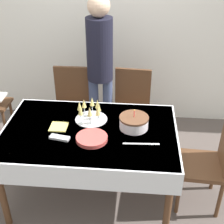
{
  "coord_description": "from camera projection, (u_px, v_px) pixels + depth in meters",
  "views": [
    {
      "loc": [
        0.39,
        -2.22,
        2.29
      ],
      "look_at": [
        0.19,
        0.13,
        0.88
      ],
      "focal_mm": 50.0,
      "sensor_mm": 36.0,
      "label": 1
    }
  ],
  "objects": [
    {
      "name": "dining_chair_far_left",
      "position": [
        72.0,
        105.0,
        3.57
      ],
      "size": [
        0.42,
        0.42,
        0.95
      ],
      "color": "#51331E",
      "rests_on": "ground_plane"
    },
    {
      "name": "birthday_cake",
      "position": [
        134.0,
        122.0,
        2.73
      ],
      "size": [
        0.26,
        0.26,
        0.19
      ],
      "color": "white",
      "rests_on": "dining_table"
    },
    {
      "name": "cake_knife",
      "position": [
        141.0,
        144.0,
        2.55
      ],
      "size": [
        0.3,
        0.03,
        0.0
      ],
      "color": "silver",
      "rests_on": "dining_table"
    },
    {
      "name": "person_standing",
      "position": [
        100.0,
        60.0,
        3.32
      ],
      "size": [
        0.28,
        0.28,
        1.73
      ],
      "color": "#3F4C72",
      "rests_on": "ground_plane"
    },
    {
      "name": "napkin_pile",
      "position": [
        59.0,
        127.0,
        2.75
      ],
      "size": [
        0.15,
        0.15,
        0.01
      ],
      "color": "#E0D166",
      "rests_on": "dining_table"
    },
    {
      "name": "ground_plane",
      "position": [
        92.0,
        193.0,
        3.11
      ],
      "size": [
        12.0,
        12.0,
        0.0
      ],
      "primitive_type": "plane",
      "color": "#564C47"
    },
    {
      "name": "plate_stack_main",
      "position": [
        92.0,
        138.0,
        2.59
      ],
      "size": [
        0.26,
        0.26,
        0.03
      ],
      "color": "#CC4C47",
      "rests_on": "dining_table"
    },
    {
      "name": "champagne_tray",
      "position": [
        90.0,
        111.0,
        2.82
      ],
      "size": [
        0.29,
        0.29,
        0.18
      ],
      "color": "silver",
      "rests_on": "dining_table"
    },
    {
      "name": "dining_table",
      "position": [
        90.0,
        140.0,
        2.77
      ],
      "size": [
        1.53,
        1.01,
        0.76
      ],
      "color": "white",
      "rests_on": "ground_plane"
    },
    {
      "name": "dining_chair_right_end",
      "position": [
        212.0,
        159.0,
        2.76
      ],
      "size": [
        0.44,
        0.44,
        0.95
      ],
      "color": "#51331E",
      "rests_on": "ground_plane"
    },
    {
      "name": "wall_back",
      "position": [
        107.0,
        17.0,
        3.73
      ],
      "size": [
        8.0,
        0.05,
        2.7
      ],
      "color": "silver",
      "rests_on": "ground_plane"
    },
    {
      "name": "fork_pile",
      "position": [
        60.0,
        138.0,
        2.61
      ],
      "size": [
        0.18,
        0.09,
        0.02
      ],
      "color": "silver",
      "rests_on": "dining_table"
    },
    {
      "name": "dining_chair_far_right",
      "position": [
        131.0,
        108.0,
        3.52
      ],
      "size": [
        0.45,
        0.45,
        0.95
      ],
      "color": "#51331E",
      "rests_on": "ground_plane"
    }
  ]
}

